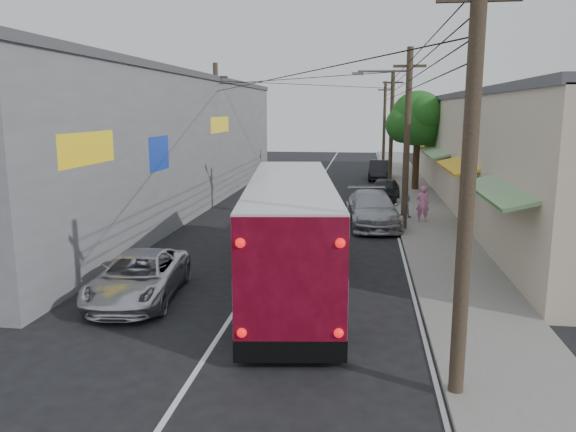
{
  "coord_description": "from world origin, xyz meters",
  "views": [
    {
      "loc": [
        3.37,
        -12.2,
        5.38
      ],
      "look_at": [
        0.81,
        6.6,
        1.77
      ],
      "focal_mm": 35.0,
      "sensor_mm": 36.0,
      "label": 1
    }
  ],
  "objects_px": {
    "pedestrian_near": "(423,203)",
    "coach_bus": "(291,231)",
    "pedestrian_far": "(404,202)",
    "parked_suv": "(372,209)",
    "parked_car_far": "(380,170)",
    "jeepney": "(139,277)",
    "parked_car_mid": "(384,190)"
  },
  "relations": [
    {
      "from": "parked_suv",
      "to": "parked_car_far",
      "type": "distance_m",
      "value": 17.91
    },
    {
      "from": "jeepney",
      "to": "pedestrian_near",
      "type": "distance_m",
      "value": 15.3
    },
    {
      "from": "parked_car_mid",
      "to": "pedestrian_near",
      "type": "distance_m",
      "value": 6.49
    },
    {
      "from": "coach_bus",
      "to": "pedestrian_near",
      "type": "relative_size",
      "value": 6.92
    },
    {
      "from": "pedestrian_near",
      "to": "pedestrian_far",
      "type": "distance_m",
      "value": 1.22
    },
    {
      "from": "pedestrian_near",
      "to": "coach_bus",
      "type": "bearing_deg",
      "value": 71.39
    },
    {
      "from": "coach_bus",
      "to": "parked_car_mid",
      "type": "height_order",
      "value": "coach_bus"
    },
    {
      "from": "parked_suv",
      "to": "pedestrian_near",
      "type": "height_order",
      "value": "pedestrian_near"
    },
    {
      "from": "coach_bus",
      "to": "pedestrian_near",
      "type": "xyz_separation_m",
      "value": [
        4.99,
        10.4,
        -0.75
      ]
    },
    {
      "from": "coach_bus",
      "to": "parked_car_far",
      "type": "distance_m",
      "value": 27.57
    },
    {
      "from": "jeepney",
      "to": "pedestrian_near",
      "type": "xyz_separation_m",
      "value": [
        9.14,
        12.26,
        0.31
      ]
    },
    {
      "from": "parked_car_mid",
      "to": "parked_car_far",
      "type": "height_order",
      "value": "parked_car_far"
    },
    {
      "from": "pedestrian_near",
      "to": "pedestrian_far",
      "type": "height_order",
      "value": "pedestrian_near"
    },
    {
      "from": "parked_car_mid",
      "to": "pedestrian_far",
      "type": "distance_m",
      "value": 5.41
    },
    {
      "from": "parked_car_far",
      "to": "pedestrian_near",
      "type": "bearing_deg",
      "value": -81.36
    },
    {
      "from": "parked_car_mid",
      "to": "parked_suv",
      "type": "bearing_deg",
      "value": -88.84
    },
    {
      "from": "parked_car_mid",
      "to": "pedestrian_far",
      "type": "relative_size",
      "value": 2.7
    },
    {
      "from": "parked_car_far",
      "to": "pedestrian_far",
      "type": "xyz_separation_m",
      "value": [
        0.8,
        -16.01,
        0.12
      ]
    },
    {
      "from": "coach_bus",
      "to": "jeepney",
      "type": "relative_size",
      "value": 2.48
    },
    {
      "from": "coach_bus",
      "to": "pedestrian_far",
      "type": "distance_m",
      "value": 12.12
    },
    {
      "from": "coach_bus",
      "to": "parked_suv",
      "type": "distance_m",
      "value": 9.85
    },
    {
      "from": "parked_suv",
      "to": "pedestrian_far",
      "type": "xyz_separation_m",
      "value": [
        1.6,
        1.87,
        0.07
      ]
    },
    {
      "from": "pedestrian_near",
      "to": "parked_suv",
      "type": "bearing_deg",
      "value": 28.59
    },
    {
      "from": "coach_bus",
      "to": "parked_car_mid",
      "type": "xyz_separation_m",
      "value": [
        3.41,
        16.68,
        -1.03
      ]
    },
    {
      "from": "jeepney",
      "to": "pedestrian_near",
      "type": "height_order",
      "value": "pedestrian_near"
    },
    {
      "from": "jeepney",
      "to": "parked_car_far",
      "type": "bearing_deg",
      "value": 69.79
    },
    {
      "from": "parked_suv",
      "to": "pedestrian_near",
      "type": "bearing_deg",
      "value": 15.13
    },
    {
      "from": "coach_bus",
      "to": "jeepney",
      "type": "distance_m",
      "value": 4.67
    },
    {
      "from": "parked_suv",
      "to": "pedestrian_near",
      "type": "relative_size",
      "value": 3.24
    },
    {
      "from": "jeepney",
      "to": "parked_suv",
      "type": "height_order",
      "value": "parked_suv"
    },
    {
      "from": "pedestrian_far",
      "to": "jeepney",
      "type": "bearing_deg",
      "value": 67.36
    },
    {
      "from": "parked_car_far",
      "to": "jeepney",
      "type": "bearing_deg",
      "value": -101.21
    }
  ]
}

